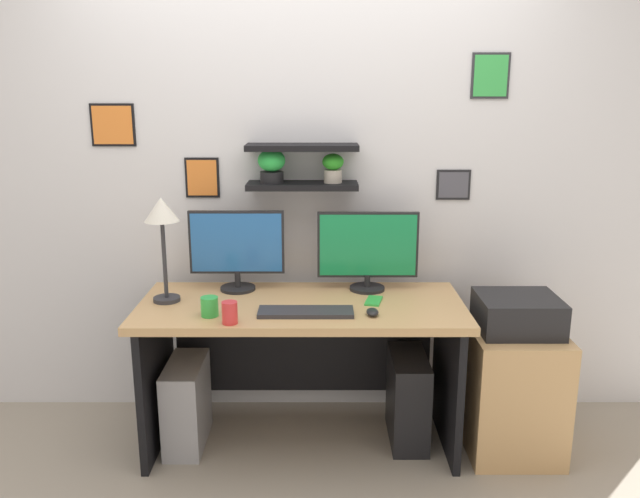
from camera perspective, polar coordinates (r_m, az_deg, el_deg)
ground_plane at (r=3.43m, az=-1.74°, el=-16.78°), size 8.00×8.00×0.00m
back_wall_assembly at (r=3.40m, az=-1.73°, el=7.23°), size 4.40×0.24×2.70m
desk at (r=3.23m, az=-1.79°, el=-8.07°), size 1.58×0.68×0.75m
monitor_left at (r=3.28m, az=-7.62°, el=0.11°), size 0.48×0.18×0.41m
monitor_right at (r=3.26m, az=4.11°, el=-0.03°), size 0.51×0.18×0.41m
keyboard at (r=2.96m, az=-1.45°, el=-5.64°), size 0.44×0.14×0.02m
computer_mouse at (r=2.95m, az=4.53°, el=-5.63°), size 0.06×0.09×0.03m
desk_lamp at (r=3.12m, az=-14.11°, el=2.50°), size 0.17×0.17×0.51m
cell_phone at (r=3.13m, az=4.64°, el=-4.63°), size 0.10×0.15×0.01m
coffee_mug at (r=2.96m, az=-10.01°, el=-5.10°), size 0.08×0.08×0.09m
pen_cup at (r=2.86m, az=-8.24°, el=-5.66°), size 0.07×0.07×0.10m
drawer_cabinet at (r=3.37m, az=16.57°, el=-11.91°), size 0.44×0.50×0.63m
printer at (r=3.22m, az=17.06°, el=-5.51°), size 0.38×0.34×0.17m
computer_tower_left at (r=3.38m, az=-11.99°, el=-13.37°), size 0.18×0.40×0.44m
computer_tower_right at (r=3.37m, az=7.68°, el=-13.05°), size 0.18×0.40×0.46m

